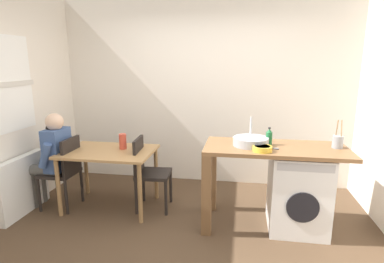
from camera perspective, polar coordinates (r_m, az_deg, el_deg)
The scene contains 16 objects.
ground_plane at distance 3.38m, azimuth -1.67°, elevation -19.48°, with size 5.46×5.46×0.00m, color #4C3826.
wall_back at distance 4.61m, azimuth 2.41°, elevation 7.14°, with size 4.60×0.10×2.70m, color silver.
radiator at distance 4.28m, azimuth -28.75°, elevation -8.68°, with size 0.10×0.80×0.70m, color white.
dining_table at distance 3.95m, azimuth -15.09°, elevation -4.74°, with size 1.10×0.76×0.74m.
chair_person_seat at distance 4.16m, azimuth -22.46°, elevation -6.36°, with size 0.41×0.41×0.90m.
chair_opposite at distance 3.86m, azimuth -8.21°, elevation -6.92°, with size 0.43×0.43×0.90m.
seated_person at distance 4.20m, azimuth -24.51°, elevation -4.03°, with size 0.50×0.51×1.20m.
kitchen_counter at distance 3.43m, azimuth 11.51°, elevation -5.14°, with size 1.50×0.68×0.92m.
washing_machine at distance 3.60m, azimuth 18.95°, elevation -10.38°, with size 0.60×0.61×0.86m.
sink_basin at distance 3.37m, azimuth 10.78°, elevation -1.82°, with size 0.38×0.38×0.09m, color #9EA0A5.
tap at distance 3.53m, azimuth 10.79°, elevation 0.41°, with size 0.02×0.02×0.28m, color #B2B2B7.
bottle_tall_green at distance 3.44m, azimuth 14.03°, elevation -0.98°, with size 0.07×0.07×0.19m.
mixing_bowl at distance 3.19m, azimuth 12.86°, elevation -3.04°, with size 0.20×0.20×0.05m.
utensil_crock at distance 3.56m, azimuth 25.31°, elevation -1.68°, with size 0.11×0.11×0.30m.
vase at distance 3.93m, azimuth -12.66°, elevation -1.79°, with size 0.09×0.09×0.19m, color #D84C38.
scissors at distance 3.30m, azimuth 14.48°, elevation -3.06°, with size 0.15×0.06×0.01m.
Camera 1 is at (0.56, -2.80, 1.80)m, focal length 28.89 mm.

